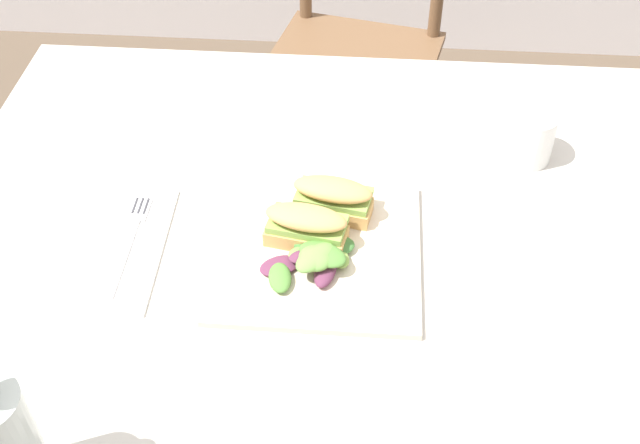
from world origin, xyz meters
TOP-DOWN VIEW (x-y plane):
  - dining_table at (-0.10, 0.19)m, footprint 1.21×0.97m
  - chair_wooden_far at (-0.16, 1.17)m, footprint 0.48×0.48m
  - plate_lunch at (-0.17, 0.20)m, footprint 0.27×0.27m
  - sandwich_half_front at (-0.19, 0.21)m, footprint 0.11×0.07m
  - sandwich_half_back at (-0.16, 0.27)m, footprint 0.11×0.07m
  - salad_mixed_greens at (-0.17, 0.17)m, footprint 0.13×0.11m
  - napkin_folded at (-0.42, 0.19)m, footprint 0.10×0.23m
  - fork_on_napkin at (-0.42, 0.20)m, footprint 0.03×0.19m
  - cup_extra_side at (0.12, 0.42)m, footprint 0.08×0.08m

SIDE VIEW (x-z plane):
  - chair_wooden_far at x=-0.16m, z-range 0.01..0.88m
  - dining_table at x=-0.10m, z-range 0.25..0.99m
  - napkin_folded at x=-0.42m, z-range 0.74..0.74m
  - plate_lunch at x=-0.17m, z-range 0.74..0.75m
  - fork_on_napkin at x=-0.42m, z-range 0.74..0.75m
  - salad_mixed_greens at x=-0.17m, z-range 0.75..0.78m
  - sandwich_half_front at x=-0.19m, z-range 0.75..0.81m
  - sandwich_half_back at x=-0.16m, z-range 0.75..0.81m
  - cup_extra_side at x=0.12m, z-range 0.74..0.82m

